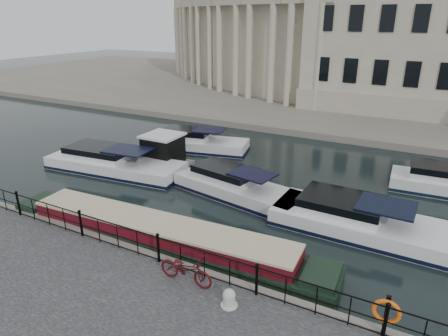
{
  "coord_description": "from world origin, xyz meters",
  "views": [
    {
      "loc": [
        8.22,
        -12.38,
        9.23
      ],
      "look_at": [
        0.5,
        2.0,
        3.0
      ],
      "focal_mm": 32.0,
      "sensor_mm": 36.0,
      "label": 1
    }
  ],
  "objects_px": {
    "narrowboat": "(158,239)",
    "harbour_hut": "(163,152)",
    "mooring_bollard": "(229,298)",
    "bicycle": "(186,269)",
    "life_ring_post": "(386,312)"
  },
  "relations": [
    {
      "from": "mooring_bollard",
      "to": "life_ring_post",
      "type": "bearing_deg",
      "value": 12.57
    },
    {
      "from": "bicycle",
      "to": "harbour_hut",
      "type": "height_order",
      "value": "harbour_hut"
    },
    {
      "from": "bicycle",
      "to": "mooring_bollard",
      "type": "bearing_deg",
      "value": -100.86
    },
    {
      "from": "mooring_bollard",
      "to": "narrowboat",
      "type": "bearing_deg",
      "value": 152.14
    },
    {
      "from": "narrowboat",
      "to": "harbour_hut",
      "type": "relative_size",
      "value": 4.83
    },
    {
      "from": "mooring_bollard",
      "to": "bicycle",
      "type": "bearing_deg",
      "value": 168.94
    },
    {
      "from": "harbour_hut",
      "to": "life_ring_post",
      "type": "bearing_deg",
      "value": -33.19
    },
    {
      "from": "narrowboat",
      "to": "harbour_hut",
      "type": "bearing_deg",
      "value": 121.81
    },
    {
      "from": "bicycle",
      "to": "narrowboat",
      "type": "relative_size",
      "value": 0.14
    },
    {
      "from": "mooring_bollard",
      "to": "life_ring_post",
      "type": "xyz_separation_m",
      "value": [
        4.51,
        1.01,
        0.53
      ]
    },
    {
      "from": "life_ring_post",
      "to": "narrowboat",
      "type": "relative_size",
      "value": 0.09
    },
    {
      "from": "life_ring_post",
      "to": "harbour_hut",
      "type": "height_order",
      "value": "harbour_hut"
    },
    {
      "from": "mooring_bollard",
      "to": "harbour_hut",
      "type": "xyz_separation_m",
      "value": [
        -10.42,
        10.67,
        0.11
      ]
    },
    {
      "from": "harbour_hut",
      "to": "bicycle",
      "type": "bearing_deg",
      "value": -50.6
    },
    {
      "from": "mooring_bollard",
      "to": "life_ring_post",
      "type": "height_order",
      "value": "life_ring_post"
    }
  ]
}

